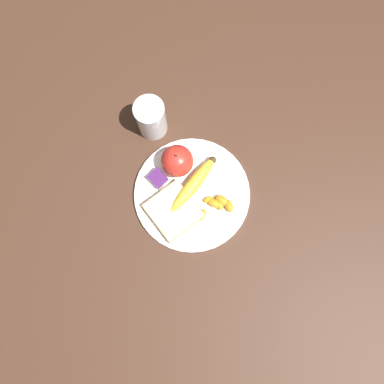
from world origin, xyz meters
TOP-DOWN VIEW (x-y plane):
  - ground_plane at (0.00, 0.00)m, footprint 3.00×3.00m
  - plate at (0.00, 0.00)m, footprint 0.28×0.28m
  - juice_glass at (-0.19, 0.05)m, footprint 0.07×0.07m
  - apple at (-0.08, 0.03)m, footprint 0.08×0.08m
  - banana at (-0.01, 0.02)m, footprint 0.05×0.18m
  - bread_slice at (-0.00, -0.06)m, footprint 0.12×0.12m
  - fork at (0.01, 0.01)m, footprint 0.13×0.13m
  - jam_packet at (-0.08, -0.03)m, footprint 0.04×0.03m
  - orange_segment_0 at (0.06, 0.04)m, footprint 0.04×0.03m
  - orange_segment_1 at (0.03, -0.03)m, footprint 0.03×0.03m
  - orange_segment_2 at (0.05, 0.02)m, footprint 0.04×0.03m
  - orange_segment_3 at (0.07, 0.03)m, footprint 0.03×0.03m
  - orange_segment_4 at (0.08, 0.04)m, footprint 0.04×0.03m
  - orange_segment_5 at (0.04, 0.02)m, footprint 0.02×0.03m
  - orange_segment_6 at (0.05, -0.02)m, footprint 0.02×0.03m

SIDE VIEW (x-z plane):
  - ground_plane at x=0.00m, z-range 0.00..0.00m
  - plate at x=0.00m, z-range 0.00..0.02m
  - fork at x=0.01m, z-range 0.01..0.02m
  - orange_segment_5 at x=0.04m, z-range 0.01..0.03m
  - orange_segment_1 at x=0.03m, z-range 0.01..0.03m
  - orange_segment_3 at x=0.07m, z-range 0.01..0.03m
  - orange_segment_6 at x=0.05m, z-range 0.01..0.03m
  - orange_segment_4 at x=0.08m, z-range 0.01..0.03m
  - orange_segment_2 at x=0.05m, z-range 0.01..0.03m
  - orange_segment_0 at x=0.06m, z-range 0.01..0.03m
  - jam_packet at x=-0.08m, z-range 0.01..0.03m
  - bread_slice at x=0.00m, z-range 0.01..0.03m
  - banana at x=-0.01m, z-range 0.01..0.05m
  - apple at x=-0.08m, z-range 0.01..0.09m
  - juice_glass at x=-0.19m, z-range 0.00..0.11m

